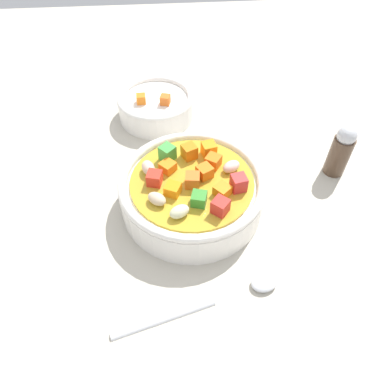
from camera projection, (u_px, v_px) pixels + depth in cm
name	position (u px, v px, depth cm)	size (l,w,h in cm)	color
ground_plane	(192.00, 209.00, 51.13)	(140.00, 140.00, 2.00)	#BAB2A0
soup_bowl_main	(192.00, 191.00, 48.14)	(19.18, 19.18, 7.00)	white
spoon	(214.00, 300.00, 40.58)	(19.38, 6.72, 1.08)	silver
side_bowl_small	(156.00, 106.00, 62.07)	(12.93, 12.93, 5.08)	white
pepper_shaker	(341.00, 151.00, 51.73)	(3.02, 3.02, 8.25)	#4C3828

